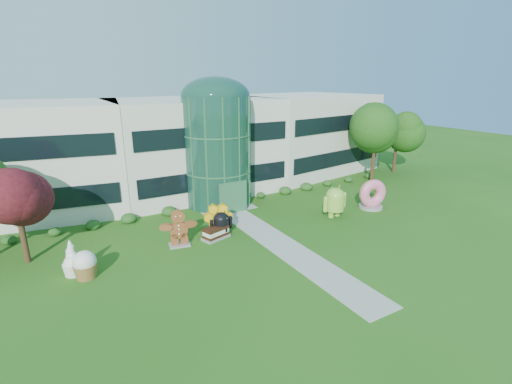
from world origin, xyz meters
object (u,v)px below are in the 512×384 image
android_green (335,200)px  donut (372,194)px  android_black (221,222)px  gingerbread (179,228)px

android_green → donut: (4.31, -0.04, -0.12)m
android_black → donut: size_ratio=0.78×
android_green → gingerbread: (-13.27, 1.13, -0.15)m
donut → gingerbread: donut is taller
android_black → gingerbread: 3.31m
android_green → donut: bearing=-4.3°
android_black → gingerbread: bearing=-178.3°
android_green → gingerbread: 13.32m
android_green → gingerbread: bearing=171.4°
donut → gingerbread: (-17.58, 1.17, -0.03)m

